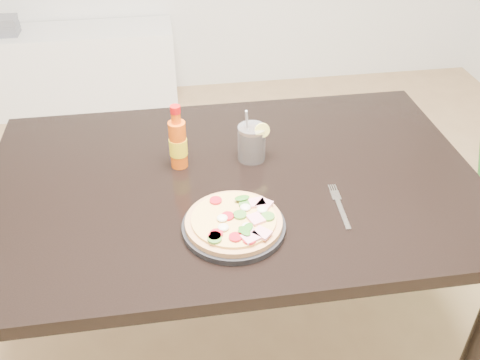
{
  "coord_description": "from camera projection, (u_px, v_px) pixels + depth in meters",
  "views": [
    {
      "loc": [
        -0.17,
        -1.12,
        1.64
      ],
      "look_at": [
        0.0,
        -0.01,
        0.83
      ],
      "focal_mm": 40.0,
      "sensor_mm": 36.0,
      "label": 1
    }
  ],
  "objects": [
    {
      "name": "plate",
      "position": [
        234.0,
        227.0,
        1.34
      ],
      "size": [
        0.26,
        0.26,
        0.02
      ],
      "primitive_type": "cylinder",
      "color": "black",
      "rests_on": "dining_table"
    },
    {
      "name": "pizza",
      "position": [
        235.0,
        221.0,
        1.33
      ],
      "size": [
        0.24,
        0.24,
        0.03
      ],
      "color": "tan",
      "rests_on": "plate"
    },
    {
      "name": "cd_stack",
      "position": [
        5.0,
        26.0,
        3.06
      ],
      "size": [
        0.14,
        0.12,
        0.1
      ],
      "color": "slate",
      "rests_on": "media_console"
    },
    {
      "name": "dining_table",
      "position": [
        234.0,
        201.0,
        1.57
      ],
      "size": [
        1.4,
        0.9,
        0.75
      ],
      "color": "black",
      "rests_on": "ground"
    },
    {
      "name": "cola_cup",
      "position": [
        252.0,
        143.0,
        1.58
      ],
      "size": [
        0.09,
        0.08,
        0.17
      ],
      "rotation": [
        0.0,
        0.0,
        0.05
      ],
      "color": "black",
      "rests_on": "dining_table"
    },
    {
      "name": "hot_sauce_bottle",
      "position": [
        178.0,
        143.0,
        1.53
      ],
      "size": [
        0.05,
        0.05,
        0.2
      ],
      "rotation": [
        0.0,
        0.0,
        -0.06
      ],
      "color": "#DC510C",
      "rests_on": "dining_table"
    },
    {
      "name": "media_console",
      "position": [
        60.0,
        70.0,
        3.29
      ],
      "size": [
        1.4,
        0.34,
        0.5
      ],
      "primitive_type": "cube",
      "color": "white",
      "rests_on": "ground"
    },
    {
      "name": "fork",
      "position": [
        339.0,
        205.0,
        1.42
      ],
      "size": [
        0.03,
        0.19,
        0.0
      ],
      "rotation": [
        0.0,
        0.0,
        -0.06
      ],
      "color": "silver",
      "rests_on": "dining_table"
    }
  ]
}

